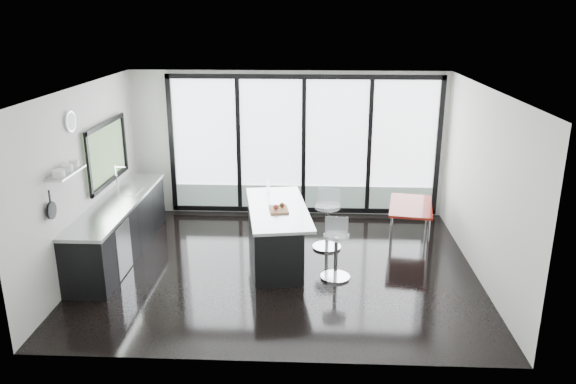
{
  "coord_description": "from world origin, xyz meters",
  "views": [
    {
      "loc": [
        0.49,
        -8.03,
        3.85
      ],
      "look_at": [
        0.1,
        0.3,
        1.15
      ],
      "focal_mm": 35.0,
      "sensor_mm": 36.0,
      "label": 1
    }
  ],
  "objects_px": {
    "red_table": "(410,223)",
    "bar_stool_far": "(327,227)",
    "bar_stool_near": "(336,256)",
    "island": "(274,233)"
  },
  "relations": [
    {
      "from": "island",
      "to": "bar_stool_far",
      "type": "xyz_separation_m",
      "value": [
        0.87,
        0.46,
        -0.06
      ]
    },
    {
      "from": "red_table",
      "to": "bar_stool_near",
      "type": "bearing_deg",
      "value": -131.38
    },
    {
      "from": "red_table",
      "to": "bar_stool_far",
      "type": "bearing_deg",
      "value": -164.85
    },
    {
      "from": "island",
      "to": "red_table",
      "type": "relative_size",
      "value": 1.84
    },
    {
      "from": "island",
      "to": "red_table",
      "type": "height_order",
      "value": "island"
    },
    {
      "from": "bar_stool_near",
      "to": "red_table",
      "type": "relative_size",
      "value": 0.58
    },
    {
      "from": "island",
      "to": "bar_stool_near",
      "type": "bearing_deg",
      "value": -34.31
    },
    {
      "from": "island",
      "to": "bar_stool_far",
      "type": "distance_m",
      "value": 0.99
    },
    {
      "from": "red_table",
      "to": "island",
      "type": "bearing_deg",
      "value": -159.82
    },
    {
      "from": "bar_stool_near",
      "to": "red_table",
      "type": "xyz_separation_m",
      "value": [
        1.34,
        1.52,
        -0.03
      ]
    }
  ]
}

